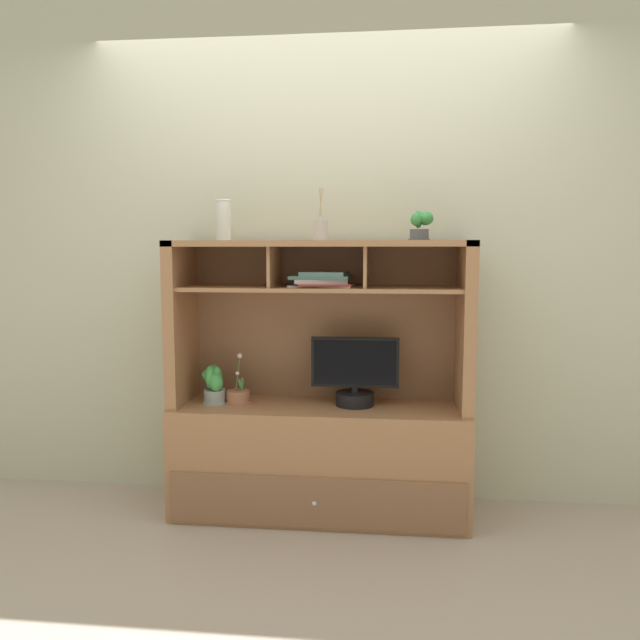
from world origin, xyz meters
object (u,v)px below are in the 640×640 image
Objects in this scene: media_console at (320,430)px; potted_fern at (214,383)px; magazine_stack_left at (322,279)px; tv_monitor at (355,377)px; potted_succulent at (421,226)px; diffuser_bottle at (321,230)px; potted_orchid at (238,396)px; ceramic_vase at (223,220)px.

potted_fern is at bearing -177.56° from media_console.
magazine_stack_left is (0.01, -0.03, 0.78)m from media_console.
media_console is 0.78m from magazine_stack_left.
potted_succulent is at bearing -3.17° from tv_monitor.
media_console is at bearing -90.00° from diffuser_bottle.
media_console is 3.37× the size of tv_monitor.
potted_fern is at bearing 179.30° from magazine_stack_left.
magazine_stack_left is at bearing -2.91° from potted_orchid.
potted_succulent is (1.05, 0.01, 0.81)m from potted_fern.
media_console reaches higher than potted_orchid.
tv_monitor reaches higher than potted_fern.
potted_succulent is 0.71× the size of ceramic_vase.
diffuser_bottle reaches higher than media_console.
media_console is at bearing 178.98° from potted_succulent.
potted_succulent is (0.32, -0.02, 0.77)m from tv_monitor.
ceramic_vase is at bearing -178.04° from media_console.
magazine_stack_left is at bearing -0.70° from potted_fern.
magazine_stack_left is at bearing -1.55° from ceramic_vase.
ceramic_vase is at bearing -175.47° from diffuser_bottle.
tv_monitor is 1.71× the size of potted_orchid.
tv_monitor is 2.22× the size of potted_fern.
potted_fern is 0.79m from magazine_stack_left.
potted_fern is 0.97m from diffuser_bottle.
ceramic_vase reaches higher than potted_succulent.
tv_monitor is 3.06× the size of potted_succulent.
potted_orchid is at bearing 7.25° from potted_fern.
ceramic_vase is (-0.49, -0.02, 1.08)m from media_console.
media_console is at bearing -177.18° from tv_monitor.
potted_fern is 0.85m from ceramic_vase.
media_console is 5.74× the size of potted_orchid.
potted_succulent reaches higher than potted_fern.
media_console reaches higher than tv_monitor.
potted_succulent reaches higher than potted_orchid.
ceramic_vase reaches higher than tv_monitor.
potted_succulent is at bearing -0.06° from potted_orchid.
ceramic_vase is (-0.49, -0.04, 0.05)m from diffuser_bottle.
tv_monitor reaches higher than potted_orchid.
potted_orchid is at bearing -176.01° from diffuser_bottle.
tv_monitor is 0.73m from potted_fern.
magazine_stack_left is 0.59m from ceramic_vase.
magazine_stack_left is at bearing -166.54° from tv_monitor.
potted_orchid is 0.14m from potted_fern.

